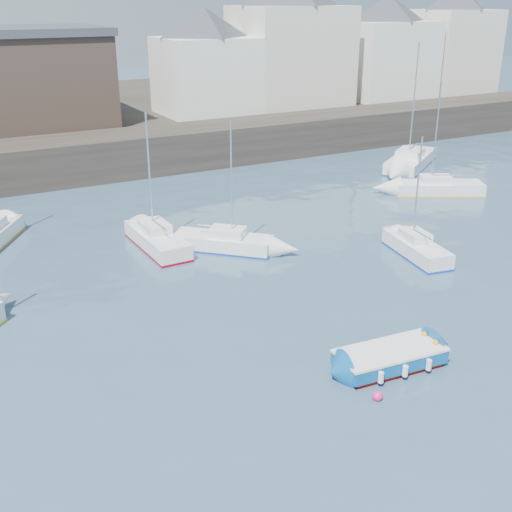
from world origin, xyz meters
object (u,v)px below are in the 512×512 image
sailboat_b (223,242)px  buoy_far (232,240)px  sailboat_d (438,187)px  sailboat_f (157,239)px  sailboat_g (411,160)px  blue_dinghy (390,357)px  buoy_near (377,400)px  sailboat_c (416,248)px  buoy_mid (425,345)px

sailboat_b → buoy_far: size_ratio=17.28×
sailboat_d → sailboat_b: bearing=-172.1°
sailboat_f → sailboat_g: size_ratio=0.75×
blue_dinghy → buoy_far: (0.91, 14.59, -0.43)m
sailboat_f → sailboat_d: bearing=1.4°
blue_dinghy → sailboat_g: sailboat_g is taller
sailboat_b → buoy_near: (-1.48, -14.88, -0.45)m
sailboat_d → sailboat_f: 20.54m
sailboat_g → sailboat_b: bearing=-156.5°
sailboat_c → sailboat_d: 12.16m
sailboat_f → buoy_near: bearing=-84.8°
sailboat_g → buoy_near: size_ratio=27.16×
sailboat_d → sailboat_f: (-20.54, -0.49, 0.05)m
sailboat_c → buoy_far: size_ratio=15.48×
blue_dinghy → sailboat_f: bearing=101.7°
sailboat_g → sailboat_f: bearing=-163.4°
sailboat_f → buoy_mid: size_ratio=19.86×
sailboat_d → buoy_far: sailboat_d is taller
sailboat_f → sailboat_c: bearing=-33.5°
sailboat_c → sailboat_d: (9.12, 8.04, -0.01)m
sailboat_c → sailboat_f: size_ratio=0.86×
buoy_mid → sailboat_c: bearing=50.6°
sailboat_c → buoy_mid: 9.37m
buoy_far → blue_dinghy: bearing=-93.6°
sailboat_g → buoy_mid: 28.56m
sailboat_d → buoy_far: size_ratio=18.95×
buoy_near → buoy_mid: bearing=27.3°
buoy_near → buoy_mid: 4.44m
sailboat_c → sailboat_f: 13.69m
sailboat_c → buoy_mid: size_ratio=17.11×
blue_dinghy → buoy_far: bearing=86.4°
sailboat_f → buoy_far: 4.22m
buoy_far → buoy_near: bearing=-99.1°
sailboat_c → sailboat_g: sailboat_g is taller
sailboat_b → sailboat_f: sailboat_f is taller
buoy_near → buoy_mid: size_ratio=0.97×
sailboat_b → buoy_near: sailboat_b is taller
blue_dinghy → buoy_mid: bearing=15.3°
sailboat_b → sailboat_d: 17.69m
buoy_near → sailboat_g: bearing=47.0°
blue_dinghy → sailboat_d: (17.34, 15.90, 0.03)m
blue_dinghy → buoy_mid: size_ratio=11.51×
sailboat_g → sailboat_d: bearing=-116.4°
sailboat_b → buoy_mid: bearing=-79.1°
sailboat_d → buoy_mid: bearing=-134.6°
buoy_mid → buoy_far: buoy_far is taller
sailboat_b → buoy_far: sailboat_b is taller
sailboat_d → buoy_near: bearing=-137.7°
buoy_far → sailboat_f: bearing=168.7°
sailboat_d → blue_dinghy: bearing=-137.5°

